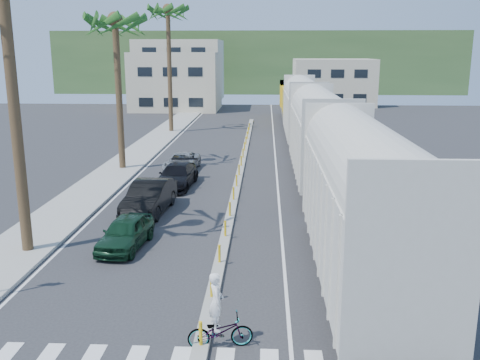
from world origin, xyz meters
The scene contains 14 objects.
ground centered at (0.00, 0.00, 0.00)m, with size 140.00×140.00×0.00m, color #28282B.
sidewalk centered at (-8.50, 25.00, 0.07)m, with size 3.00×90.00×0.15m, color gray.
rails centered at (5.00, 28.00, 0.03)m, with size 1.56×100.00×0.06m.
median centered at (0.00, 19.96, 0.09)m, with size 0.45×60.00×0.85m.
lane_markings centered at (-2.15, 25.00, 0.00)m, with size 9.42×90.00×0.01m.
freight_train centered at (5.00, 24.05, 2.91)m, with size 3.00×60.94×5.85m.
palm_trees centered at (-8.10, 22.70, 10.81)m, with size 3.50×37.20×13.75m.
buildings centered at (-6.41, 71.66, 4.36)m, with size 38.00×27.00×10.00m.
hillside centered at (0.00, 100.00, 6.00)m, with size 80.00×20.00×12.00m, color #385628.
car_lead centered at (-4.11, 6.76, 0.67)m, with size 1.98×4.07×1.34m, color #10311D.
car_second centered at (-4.19, 11.83, 0.82)m, with size 2.14×5.10×1.64m, color black.
car_third centered at (-3.66, 17.23, 0.71)m, with size 2.32×5.00×1.41m, color black.
car_rear centered at (-4.08, 21.88, 0.61)m, with size 2.29×4.48×1.21m, color #A0A3A5.
cyclist centered at (0.51, -0.84, 0.70)m, with size 1.29×2.06×2.22m.
Camera 1 is at (1.73, -14.26, 8.05)m, focal length 40.00 mm.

